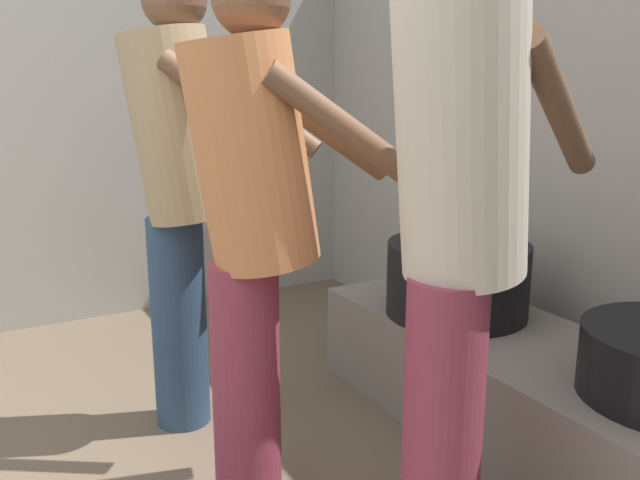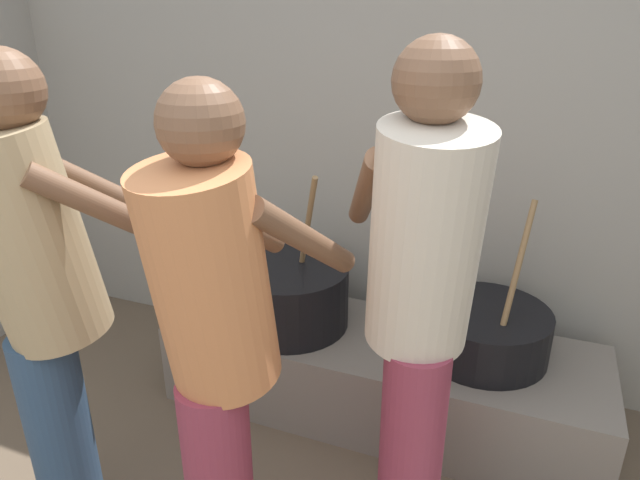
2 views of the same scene
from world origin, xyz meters
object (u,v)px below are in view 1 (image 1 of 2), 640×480
Objects in this scene: cooking_pot_main at (457,278)px; cook_in_tan_shirt at (181,176)px; cook_in_orange_shirt at (254,214)px; cook_in_cream_shirt at (459,213)px.

cook_in_tan_shirt is (-0.36, -0.95, 0.41)m from cooking_pot_main.
cook_in_orange_shirt is at bearing -76.79° from cooking_pot_main.
cook_in_tan_shirt is at bearing -110.71° from cooking_pot_main.
cook_in_orange_shirt reaches higher than cooking_pot_main.
cook_in_orange_shirt is at bearing 2.30° from cook_in_tan_shirt.
cook_in_orange_shirt is (-0.48, -0.32, -0.06)m from cook_in_cream_shirt.
cook_in_orange_shirt is (0.22, -0.93, 0.38)m from cooking_pot_main.
cooking_pot_main is at bearing 103.21° from cook_in_orange_shirt.
cooking_pot_main is 1.03m from cook_in_orange_shirt.
cook_in_cream_shirt is 1.02× the size of cook_in_tan_shirt.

